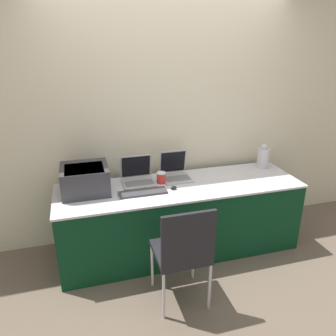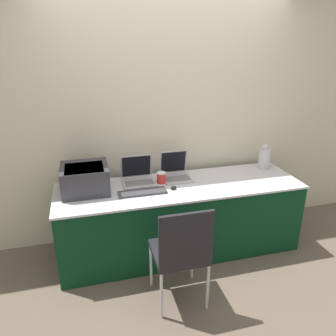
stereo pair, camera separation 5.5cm
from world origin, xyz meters
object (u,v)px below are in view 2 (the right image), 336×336
(printer, at_px, (85,178))
(external_keyboard, at_px, (143,192))
(coffee_cup, at_px, (161,178))
(metal_pitcher, at_px, (264,158))
(laptop_right, at_px, (176,172))
(chair, at_px, (181,249))
(mouse, at_px, (173,188))
(laptop_left, at_px, (138,177))

(printer, relative_size, external_keyboard, 0.96)
(coffee_cup, relative_size, metal_pitcher, 0.40)
(laptop_right, bearing_deg, printer, -174.16)
(chair, bearing_deg, printer, 128.79)
(laptop_right, height_order, chair, laptop_right)
(chair, bearing_deg, laptop_right, 76.62)
(external_keyboard, bearing_deg, chair, -75.05)
(printer, relative_size, coffee_cup, 3.91)
(mouse, relative_size, chair, 0.07)
(laptop_left, relative_size, laptop_right, 1.04)
(printer, bearing_deg, mouse, -12.54)
(coffee_cup, bearing_deg, external_keyboard, -140.00)
(mouse, distance_m, metal_pitcher, 1.17)
(laptop_left, relative_size, chair, 0.35)
(laptop_left, xyz_separation_m, external_keyboard, (-0.01, -0.27, -0.05))
(laptop_right, height_order, coffee_cup, laptop_right)
(metal_pitcher, bearing_deg, printer, -176.74)
(laptop_left, relative_size, mouse, 5.35)
(laptop_left, relative_size, metal_pitcher, 1.17)
(external_keyboard, xyz_separation_m, chair, (0.18, -0.67, -0.21))
(chair, bearing_deg, mouse, 79.59)
(laptop_left, bearing_deg, printer, -170.82)
(external_keyboard, bearing_deg, laptop_right, 34.82)
(coffee_cup, xyz_separation_m, metal_pitcher, (1.20, 0.11, 0.07))
(mouse, distance_m, chair, 0.72)
(metal_pitcher, bearing_deg, coffee_cup, -174.96)
(printer, height_order, laptop_right, laptop_right)
(laptop_right, bearing_deg, external_keyboard, -145.18)
(laptop_right, height_order, mouse, laptop_right)
(external_keyboard, relative_size, mouse, 7.49)
(laptop_left, bearing_deg, coffee_cup, -19.58)
(printer, distance_m, external_keyboard, 0.56)
(laptop_right, xyz_separation_m, metal_pitcher, (1.03, 0.02, 0.06))
(printer, distance_m, laptop_left, 0.53)
(laptop_right, distance_m, metal_pitcher, 1.03)
(laptop_left, height_order, laptop_right, laptop_right)
(chair, bearing_deg, metal_pitcher, 37.54)
(metal_pitcher, bearing_deg, mouse, -165.59)
(external_keyboard, relative_size, metal_pitcher, 1.64)
(coffee_cup, bearing_deg, chair, -93.35)
(mouse, height_order, metal_pitcher, metal_pitcher)
(metal_pitcher, relative_size, chair, 0.30)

